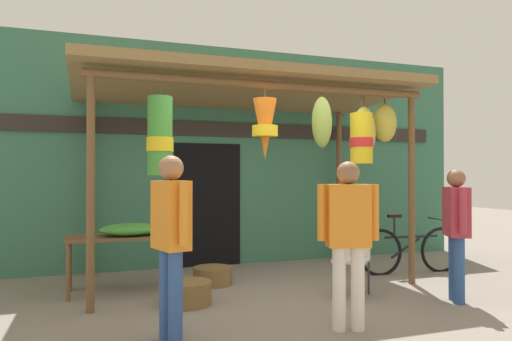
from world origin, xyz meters
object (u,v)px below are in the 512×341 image
at_px(display_table, 124,241).
at_px(wicker_basket_spare, 188,293).
at_px(folding_chair, 352,254).
at_px(wicker_basket_by_table, 213,276).
at_px(flower_heap_on_table, 131,229).
at_px(shopper_by_bananas, 348,231).
at_px(vendor_in_orange, 171,231).
at_px(parked_bicycle, 411,250).
at_px(customer_foreground, 456,224).

distance_m(display_table, wicker_basket_spare, 1.21).
height_order(folding_chair, wicker_basket_by_table, folding_chair).
bearing_deg(flower_heap_on_table, shopper_by_bananas, -50.41).
bearing_deg(vendor_in_orange, wicker_basket_spare, 71.51).
bearing_deg(wicker_basket_by_table, display_table, 179.92).
bearing_deg(flower_heap_on_table, vendor_in_orange, -84.64).
relative_size(flower_heap_on_table, wicker_basket_spare, 1.35).
bearing_deg(wicker_basket_by_table, flower_heap_on_table, -175.88).
bearing_deg(folding_chair, vendor_in_orange, -159.23).
distance_m(wicker_basket_spare, parked_bicycle, 3.60).
distance_m(flower_heap_on_table, shopper_by_bananas, 2.87).
xyz_separation_m(customer_foreground, shopper_by_bananas, (-1.72, -0.48, 0.04)).
relative_size(display_table, wicker_basket_by_table, 2.63).
relative_size(display_table, parked_bicycle, 0.80).
relative_size(display_table, wicker_basket_spare, 2.55).
xyz_separation_m(wicker_basket_by_table, customer_foreground, (2.47, -1.81, 0.79)).
relative_size(flower_heap_on_table, vendor_in_orange, 0.45).
distance_m(folding_chair, vendor_in_orange, 2.61).
height_order(wicker_basket_by_table, vendor_in_orange, vendor_in_orange).
bearing_deg(wicker_basket_spare, parked_bicycle, 9.97).
distance_m(wicker_basket_spare, customer_foreground, 3.22).
bearing_deg(wicker_basket_spare, wicker_basket_by_table, 59.58).
distance_m(flower_heap_on_table, folding_chair, 2.79).
bearing_deg(shopper_by_bananas, customer_foreground, 15.51).
xyz_separation_m(wicker_basket_spare, customer_foreground, (2.99, -0.92, 0.77)).
bearing_deg(display_table, folding_chair, -22.67).
height_order(vendor_in_orange, shopper_by_bananas, vendor_in_orange).
distance_m(wicker_basket_by_table, customer_foreground, 3.16).
height_order(wicker_basket_spare, vendor_in_orange, vendor_in_orange).
height_order(vendor_in_orange, customer_foreground, vendor_in_orange).
bearing_deg(folding_chair, wicker_basket_spare, 173.72).
relative_size(wicker_basket_by_table, vendor_in_orange, 0.32).
xyz_separation_m(display_table, folding_chair, (2.66, -1.11, -0.14)).
bearing_deg(wicker_basket_by_table, vendor_in_orange, -114.02).
bearing_deg(vendor_in_orange, customer_foreground, 3.56).
bearing_deg(wicker_basket_by_table, customer_foreground, -36.22).
bearing_deg(customer_foreground, display_table, 153.53).
bearing_deg(customer_foreground, folding_chair, 144.34).
distance_m(flower_heap_on_table, wicker_basket_spare, 1.19).
bearing_deg(folding_chair, display_table, 157.33).
height_order(display_table, folding_chair, folding_chair).
height_order(flower_heap_on_table, wicker_basket_by_table, flower_heap_on_table).
height_order(flower_heap_on_table, parked_bicycle, parked_bicycle).
xyz_separation_m(flower_heap_on_table, wicker_basket_spare, (0.56, -0.81, -0.66)).
distance_m(display_table, wicker_basket_by_table, 1.28).
distance_m(parked_bicycle, vendor_in_orange, 4.34).
distance_m(folding_chair, parked_bicycle, 1.75).
bearing_deg(display_table, shopper_by_bananas, -50.13).
distance_m(flower_heap_on_table, wicker_basket_by_table, 1.28).
bearing_deg(flower_heap_on_table, display_table, 136.81).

